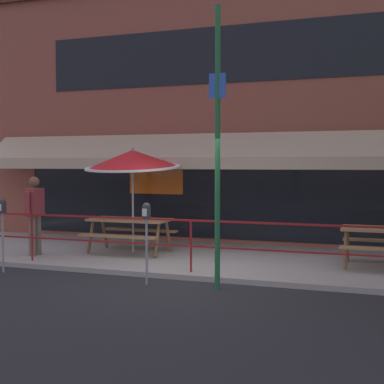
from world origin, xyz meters
name	(u,v)px	position (x,y,z in m)	size (l,w,h in m)	color
ground_plane	(185,281)	(0.00, 0.00, 0.00)	(120.00, 120.00, 0.00)	#232326
patio_deck	(217,259)	(0.00, 2.00, 0.05)	(15.00, 4.00, 0.10)	#9E998E
restaurant_building	(243,111)	(0.00, 4.22, 3.41)	(15.00, 1.60, 6.85)	brown
patio_railing	(191,234)	(0.00, 0.30, 0.80)	(13.84, 0.04, 0.97)	maroon
picnic_table_left	(129,226)	(-2.00, 1.86, 0.71)	(1.80, 1.42, 0.76)	#997047
patio_umbrella_left	(133,160)	(-2.00, 2.04, 2.18)	(2.14, 2.14, 2.39)	#B7B2A8
pedestrian_walking	(35,211)	(-3.79, 0.88, 1.06)	(0.25, 0.62, 1.71)	#665B4C
parking_meter_near	(2,213)	(-3.55, -0.47, 1.15)	(0.15, 0.16, 1.42)	gray
parking_meter_far	(146,219)	(-0.52, -0.53, 1.15)	(0.15, 0.16, 1.42)	gray
street_sign_pole	(218,145)	(0.73, -0.45, 2.39)	(0.28, 0.09, 4.66)	#1E6033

